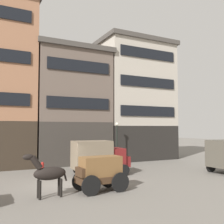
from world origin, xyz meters
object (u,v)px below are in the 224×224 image
at_px(cargo_wagon, 100,171).
at_px(fire_hydrant_curbside, 42,167).
at_px(streetlamp_curbside, 117,137).
at_px(delivery_truck_far, 99,156).
at_px(pedestrian_officer, 105,157).
at_px(draft_horse, 48,173).

bearing_deg(cargo_wagon, fire_hydrant_curbside, 100.03).
bearing_deg(streetlamp_curbside, delivery_truck_far, -131.91).
xyz_separation_m(delivery_truck_far, pedestrian_officer, (2.03, 3.20, -0.44)).
relative_size(draft_horse, fire_hydrant_curbside, 2.83).
distance_m(draft_horse, pedestrian_officer, 10.61).
distance_m(delivery_truck_far, streetlamp_curbside, 5.92).
relative_size(streetlamp_curbside, fire_hydrant_curbside, 4.96).
xyz_separation_m(cargo_wagon, delivery_truck_far, (2.08, 4.72, 0.28)).
xyz_separation_m(draft_horse, delivery_truck_far, (5.03, 4.72, 0.15)).
height_order(streetlamp_curbside, fire_hydrant_curbside, streetlamp_curbside).
height_order(draft_horse, delivery_truck_far, delivery_truck_far).
bearing_deg(delivery_truck_far, draft_horse, -136.80).
bearing_deg(pedestrian_officer, cargo_wagon, -117.40).
xyz_separation_m(pedestrian_officer, fire_hydrant_curbside, (-5.55, 0.22, -0.55)).
relative_size(cargo_wagon, delivery_truck_far, 0.66).
xyz_separation_m(draft_horse, fire_hydrant_curbside, (1.51, 8.15, -0.84)).
bearing_deg(delivery_truck_far, fire_hydrant_curbside, 135.74).
bearing_deg(delivery_truck_far, pedestrian_officer, 57.63).
distance_m(cargo_wagon, draft_horse, 2.95).
bearing_deg(streetlamp_curbside, cargo_wagon, -123.36).
bearing_deg(cargo_wagon, streetlamp_curbside, 56.64).
relative_size(cargo_wagon, streetlamp_curbside, 0.71).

